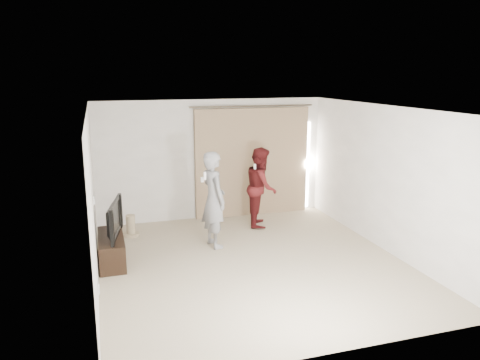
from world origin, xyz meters
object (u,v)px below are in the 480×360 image
object	(u,v)px
tv	(110,219)
person_woman	(261,187)
person_man	(214,199)
tv_console	(111,249)

from	to	relation	value
tv	person_woman	bearing A→B (deg)	-58.80
person_man	person_woman	bearing A→B (deg)	35.93
tv_console	person_woman	bearing A→B (deg)	20.32
person_woman	person_man	bearing A→B (deg)	-144.07
person_man	person_woman	world-z (taller)	person_man
tv	tv_console	bearing A→B (deg)	10.88
person_man	tv_console	bearing A→B (deg)	-172.48
tv_console	person_man	bearing A→B (deg)	7.52
tv_console	person_man	distance (m)	1.98
tv_console	tv	xyz separation A→B (m)	(0.00, -0.00, 0.54)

